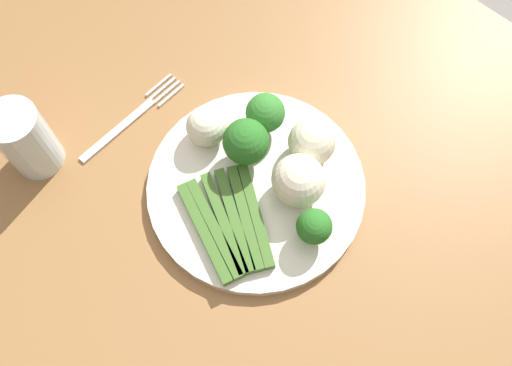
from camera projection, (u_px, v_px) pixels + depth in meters
The scene contains 12 objects.
ground_plane at pixel (230, 307), 1.40m from camera, with size 6.00×6.00×0.02m, color gray.
dining_table at pixel (210, 211), 0.77m from camera, with size 1.36×0.94×0.77m.
plate at pixel (256, 187), 0.67m from camera, with size 0.26×0.26×0.01m, color silver.
asparagus_bundle at pixel (230, 223), 0.63m from camera, with size 0.15×0.12×0.01m.
broccoli_outer_edge at pixel (314, 227), 0.61m from camera, with size 0.04×0.04×0.05m.
broccoli_front_left at pixel (246, 142), 0.64m from camera, with size 0.05×0.05×0.07m.
broccoli_right at pixel (265, 113), 0.66m from camera, with size 0.05×0.05×0.06m.
cauliflower_front at pixel (312, 142), 0.65m from camera, with size 0.06×0.06×0.06m, color beige.
cauliflower_back at pixel (299, 181), 0.63m from camera, with size 0.06×0.06×0.06m, color silver.
cauliflower_near_fork at pixel (207, 126), 0.66m from camera, with size 0.05×0.05×0.05m, color silver.
fork at pixel (133, 118), 0.71m from camera, with size 0.03×0.17×0.00m.
water_glass at pixel (26, 140), 0.65m from camera, with size 0.06×0.06×0.10m, color silver.
Camera 1 is at (0.24, -0.16, 1.39)m, focal length 38.74 mm.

